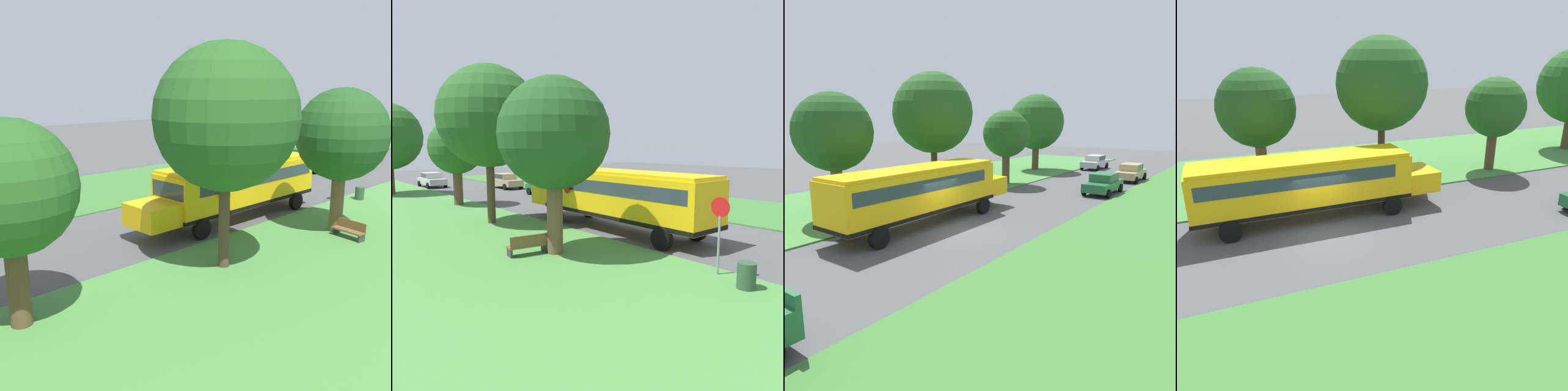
{
  "view_description": "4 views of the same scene",
  "coord_description": "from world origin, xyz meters",
  "views": [
    {
      "loc": [
        -18.38,
        18.43,
        7.25
      ],
      "look_at": [
        -2.46,
        3.2,
        1.88
      ],
      "focal_mm": 42.0,
      "sensor_mm": 36.0,
      "label": 1
    },
    {
      "loc": [
        -16.03,
        -14.34,
        4.43
      ],
      "look_at": [
        -1.83,
        2.8,
        1.53
      ],
      "focal_mm": 35.0,
      "sensor_mm": 36.0,
      "label": 2
    },
    {
      "loc": [
        12.06,
        -14.49,
        5.64
      ],
      "look_at": [
        -0.97,
        3.45,
        1.16
      ],
      "focal_mm": 35.0,
      "sensor_mm": 36.0,
      "label": 3
    },
    {
      "loc": [
        15.33,
        -4.17,
        7.93
      ],
      "look_at": [
        -0.51,
        2.45,
        1.4
      ],
      "focal_mm": 35.0,
      "sensor_mm": 36.0,
      "label": 4
    }
  ],
  "objects": [
    {
      "name": "ground_plane",
      "position": [
        0.0,
        0.0,
        0.0
      ],
      "size": [
        120.0,
        120.0,
        0.0
      ],
      "primitive_type": "plane",
      "color": "#4C4C4F"
    },
    {
      "name": "grass_verge",
      "position": [
        -10.0,
        0.0,
        0.04
      ],
      "size": [
        12.0,
        80.0,
        0.08
      ],
      "primitive_type": "cube",
      "color": "#47843D",
      "rests_on": "ground"
    },
    {
      "name": "grass_far_side",
      "position": [
        9.0,
        0.0,
        0.04
      ],
      "size": [
        10.0,
        80.0,
        0.07
      ],
      "primitive_type": "cube",
      "color": "#3D7533",
      "rests_on": "ground"
    },
    {
      "name": "school_bus",
      "position": [
        -2.22,
        -0.16,
        1.92
      ],
      "size": [
        2.85,
        12.42,
        3.16
      ],
      "color": "yellow",
      "rests_on": "ground"
    },
    {
      "name": "car_green_nearest",
      "position": [
        2.8,
        14.32,
        0.88
      ],
      "size": [
        2.02,
        4.4,
        1.56
      ],
      "color": "#236038",
      "rests_on": "ground"
    },
    {
      "name": "car_tan_middle",
      "position": [
        2.8,
        22.01,
        0.88
      ],
      "size": [
        2.02,
        4.4,
        1.56
      ],
      "color": "tan",
      "rests_on": "ground"
    },
    {
      "name": "car_silver_furthest",
      "position": [
        -2.8,
        28.25,
        0.88
      ],
      "size": [
        2.02,
        4.4,
        1.56
      ],
      "color": "#B7B7BC",
      "rests_on": "ground"
    },
    {
      "name": "oak_tree_beside_bus",
      "position": [
        -7.34,
        -1.82,
        5.02
      ],
      "size": [
        4.45,
        4.45,
        7.14
      ],
      "color": "brown",
      "rests_on": "ground"
    },
    {
      "name": "oak_tree_roadside_mid",
      "position": [
        -6.73,
        5.59,
        6.13
      ],
      "size": [
        5.62,
        5.62,
        8.85
      ],
      "color": "#4C3826",
      "rests_on": "ground"
    },
    {
      "name": "oak_tree_far_end",
      "position": [
        -5.61,
        13.54,
        4.36
      ],
      "size": [
        4.01,
        4.01,
        6.39
      ],
      "color": "brown",
      "rests_on": "ground"
    },
    {
      "name": "stop_sign",
      "position": [
        -4.6,
        -7.49,
        1.74
      ],
      "size": [
        0.08,
        0.68,
        2.74
      ],
      "color": "gray",
      "rests_on": "ground"
    },
    {
      "name": "park_bench",
      "position": [
        -8.39,
        -1.33,
        0.47
      ],
      "size": [
        1.65,
        0.72,
        0.92
      ],
      "color": "brown",
      "rests_on": "ground"
    },
    {
      "name": "trash_bin",
      "position": [
        -5.12,
        -8.78,
        0.45
      ],
      "size": [
        0.56,
        0.56,
        0.9
      ],
      "primitive_type": "cylinder",
      "color": "#2D4C33",
      "rests_on": "ground"
    }
  ]
}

